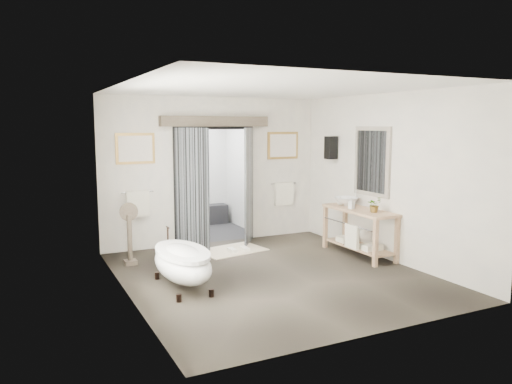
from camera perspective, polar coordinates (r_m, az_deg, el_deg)
ground_plane at (r=7.99m, az=1.92°, el=-9.44°), size 5.00×5.00×0.00m
room_shell at (r=7.53m, az=2.16°, el=3.92°), size 4.52×5.02×2.91m
shower_room at (r=11.41m, az=-7.51°, el=0.33°), size 2.22×2.01×2.51m
back_wall_dressing at (r=9.77m, az=-4.43°, el=3.03°), size 3.82×0.74×2.52m
clawfoot_tub at (r=7.37m, az=-8.42°, el=-7.97°), size 0.70×1.57×0.77m
vanity at (r=9.20m, az=11.63°, el=-4.05°), size 0.57×1.60×0.85m
pedestal_mirror at (r=8.71m, az=-14.24°, el=-5.12°), size 0.31×0.20×1.06m
rug at (r=9.47m, az=-2.80°, el=-6.66°), size 1.33×1.01×0.01m
slippers at (r=9.40m, az=-2.02°, el=-6.55°), size 0.36×0.28×0.05m
basin at (r=9.50m, az=10.30°, el=-1.06°), size 0.51×0.51×0.16m
plant at (r=8.85m, az=13.38°, el=-1.40°), size 0.28×0.26×0.27m
soap_bottle_a at (r=9.14m, az=10.88°, el=-1.27°), size 0.11×0.11×0.20m
soap_bottle_b at (r=9.57m, az=9.62°, el=-0.98°), size 0.13×0.13×0.16m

